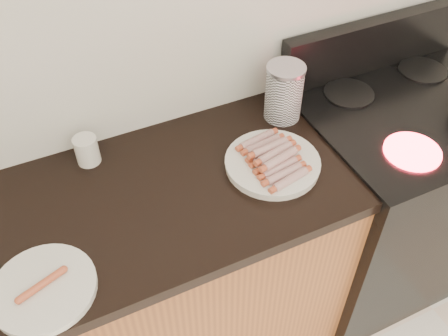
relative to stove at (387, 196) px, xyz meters
name	(u,v)px	position (x,y,z in m)	size (l,w,h in m)	color
wall_back	(166,10)	(-0.78, 0.32, 0.84)	(4.00, 0.04, 2.60)	silver
stove	(387,196)	(0.00, 0.00, 0.00)	(0.76, 0.65, 0.91)	black
stove_panel	(373,44)	(0.00, 0.28, 0.55)	(0.76, 0.06, 0.20)	black
burner_near_left	(412,151)	(-0.17, -0.17, 0.46)	(0.18, 0.18, 0.01)	#FF1E2D
burner_far_left	(349,93)	(-0.17, 0.17, 0.46)	(0.18, 0.18, 0.01)	black
burner_far_right	(423,70)	(0.17, 0.17, 0.46)	(0.18, 0.18, 0.01)	black
main_plate	(272,164)	(-0.59, -0.02, 0.45)	(0.29, 0.29, 0.02)	white
side_plate	(44,289)	(-1.32, -0.17, 0.45)	(0.26, 0.26, 0.02)	white
hotdog_pile	(273,157)	(-0.59, -0.02, 0.48)	(0.12, 0.24, 0.05)	maroon
plain_sausages	(42,284)	(-1.32, -0.17, 0.47)	(0.12, 0.06, 0.02)	orange
canister	(284,92)	(-0.44, 0.18, 0.54)	(0.13, 0.13, 0.20)	white
mug	(87,150)	(-1.10, 0.24, 0.49)	(0.07, 0.07, 0.09)	white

